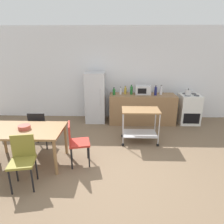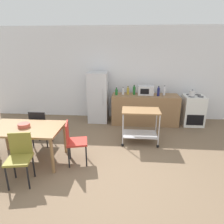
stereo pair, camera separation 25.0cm
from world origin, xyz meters
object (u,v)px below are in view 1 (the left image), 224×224
object	(u,v)px
stove_oven	(189,109)
bottle_soy_sauce	(125,91)
chair_black	(39,127)
bottle_soda	(156,91)
bottle_wine	(121,91)
kettle	(188,92)
fruit_bowl	(24,127)
refrigerator	(95,98)
kitchen_cart	(140,120)
microwave	(143,90)
chair_red	(76,141)
chair_olive	(23,158)
bottle_sparkling_water	(161,91)
bottle_olive_oil	(114,92)
bottle_sesame_oil	(131,90)
dining_table	(25,133)

from	to	relation	value
stove_oven	bottle_soy_sauce	world-z (taller)	bottle_soy_sauce
chair_black	bottle_soda	bearing A→B (deg)	-151.08
bottle_wine	kettle	bearing A→B (deg)	-3.07
fruit_bowl	kettle	bearing A→B (deg)	30.35
refrigerator	kitchen_cart	distance (m)	1.92
kitchen_cart	microwave	bearing A→B (deg)	81.74
chair_red	chair_olive	size ratio (longest dim) A/B	1.00
fruit_bowl	chair_olive	bearing A→B (deg)	-70.64
bottle_wine	bottle_sparkling_water	distance (m)	1.23
bottle_olive_oil	bottle_soda	world-z (taller)	bottle_soda
refrigerator	bottle_wine	distance (m)	0.81
chair_olive	microwave	world-z (taller)	microwave
chair_black	microwave	xyz separation A→B (m)	(2.58, 1.80, 0.51)
chair_black	refrigerator	world-z (taller)	refrigerator
refrigerator	bottle_soda	size ratio (longest dim) A/B	5.27
refrigerator	bottle_sparkling_water	xyz separation A→B (m)	(2.00, -0.06, 0.24)
kitchen_cart	bottle_sesame_oil	xyz separation A→B (m)	(-0.14, 1.39, 0.45)
bottle_soy_sauce	fruit_bowl	bearing A→B (deg)	-129.95
dining_table	bottle_soda	xyz separation A→B (m)	(2.96, 2.31, 0.36)
chair_black	kettle	size ratio (longest dim) A/B	3.71
chair_black	bottle_sesame_oil	distance (m)	2.88
bottle_sesame_oil	bottle_olive_oil	bearing A→B (deg)	-169.60
bottle_wine	microwave	world-z (taller)	microwave
chair_olive	bottle_wine	size ratio (longest dim) A/B	3.89
bottle_soy_sauce	bottle_soda	bearing A→B (deg)	-9.18
stove_oven	bottle_soy_sauce	distance (m)	2.05
chair_black	bottle_soda	world-z (taller)	bottle_soda
stove_oven	bottle_wine	distance (m)	2.19
chair_black	stove_oven	size ratio (longest dim) A/B	0.97
chair_black	chair_olive	bearing A→B (deg)	99.13
chair_olive	kettle	bearing A→B (deg)	28.19
chair_black	bottle_soda	xyz separation A→B (m)	(2.94, 1.65, 0.51)
chair_red	bottle_soda	xyz separation A→B (m)	(1.95, 2.33, 0.51)
dining_table	refrigerator	bearing A→B (deg)	65.32
bottle_soda	fruit_bowl	size ratio (longest dim) A/B	1.25
kitchen_cart	bottle_soda	world-z (taller)	bottle_soda
chair_olive	bottle_olive_oil	xyz separation A→B (m)	(1.48, 3.00, 0.47)
refrigerator	bottle_wine	bearing A→B (deg)	-5.33
stove_oven	refrigerator	world-z (taller)	refrigerator
bottle_soda	bottle_sesame_oil	bearing A→B (deg)	171.45
chair_olive	bottle_olive_oil	bearing A→B (deg)	53.04
bottle_olive_oil	bottle_wine	distance (m)	0.21
microwave	bottle_sparkling_water	bearing A→B (deg)	-4.85
bottle_olive_oil	bottle_soy_sauce	size ratio (longest dim) A/B	0.90
refrigerator	kettle	xyz separation A→B (m)	(2.78, -0.18, 0.23)
chair_black	fruit_bowl	bearing A→B (deg)	88.42
bottle_sesame_oil	fruit_bowl	world-z (taller)	bottle_sesame_oil
chair_olive	refrigerator	bearing A→B (deg)	63.37
microwave	chair_red	bearing A→B (deg)	-122.58
dining_table	chair_black	xyz separation A→B (m)	(0.01, 0.66, -0.15)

